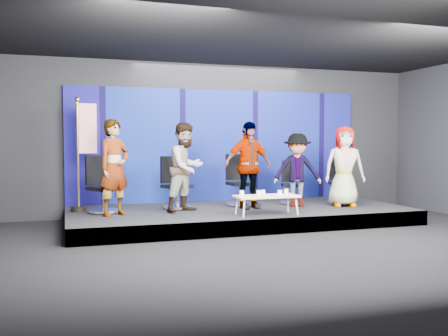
{
  "coord_description": "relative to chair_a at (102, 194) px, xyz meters",
  "views": [
    {
      "loc": [
        -3.49,
        -7.29,
        1.72
      ],
      "look_at": [
        -0.38,
        2.4,
        1.16
      ],
      "focal_mm": 40.0,
      "sensor_mm": 36.0,
      "label": 1
    }
  ],
  "objects": [
    {
      "name": "mug_c",
      "position": [
        2.96,
        -1.11,
        0.05
      ],
      "size": [
        0.08,
        0.08,
        0.09
      ],
      "primitive_type": "cylinder",
      "color": "silver",
      "rests_on": "coffee_table"
    },
    {
      "name": "chair_c",
      "position": [
        2.94,
        0.21,
        -0.0
      ],
      "size": [
        0.7,
        0.7,
        1.12
      ],
      "rotation": [
        0.0,
        0.0,
        0.13
      ],
      "color": "silver",
      "rests_on": "riser"
    },
    {
      "name": "mug_a",
      "position": [
        2.5,
        -1.17,
        0.06
      ],
      "size": [
        0.08,
        0.08,
        0.1
      ],
      "primitive_type": "cylinder",
      "color": "silver",
      "rests_on": "coffee_table"
    },
    {
      "name": "ground",
      "position": [
        2.8,
        -2.72,
        -0.67
      ],
      "size": [
        10.0,
        10.0,
        0.0
      ],
      "primitive_type": "plane",
      "color": "black",
      "rests_on": "ground"
    },
    {
      "name": "panelist_a",
      "position": [
        0.2,
        -0.47,
        0.54
      ],
      "size": [
        0.79,
        0.73,
        1.82
      ],
      "primitive_type": "imported",
      "rotation": [
        0.0,
        0.0,
        0.6
      ],
      "color": "black",
      "rests_on": "riser"
    },
    {
      "name": "room_walls",
      "position": [
        2.8,
        -2.72,
        1.76
      ],
      "size": [
        10.02,
        8.02,
        3.51
      ],
      "color": "black",
      "rests_on": "ground"
    },
    {
      "name": "chair_a",
      "position": [
        0.0,
        0.0,
        0.0
      ],
      "size": [
        0.88,
        0.88,
        1.12
      ],
      "rotation": [
        0.0,
        0.0,
        0.6
      ],
      "color": "silver",
      "rests_on": "riser"
    },
    {
      "name": "panelist_e",
      "position": [
        5.04,
        -0.62,
        0.49
      ],
      "size": [
        0.97,
        0.77,
        1.73
      ],
      "primitive_type": "imported",
      "rotation": [
        0.0,
        0.0,
        -0.3
      ],
      "color": "black",
      "rests_on": "riser"
    },
    {
      "name": "flag_stand",
      "position": [
        -0.32,
        0.35,
        0.84
      ],
      "size": [
        0.52,
        0.3,
        2.28
      ],
      "rotation": [
        0.0,
        0.0,
        0.22
      ],
      "color": "black",
      "rests_on": "riser"
    },
    {
      "name": "chair_e",
      "position": [
        5.22,
        -0.15,
        -0.02
      ],
      "size": [
        0.75,
        0.75,
        1.07
      ],
      "rotation": [
        0.0,
        0.0,
        -0.3
      ],
      "color": "silver",
      "rests_on": "riser"
    },
    {
      "name": "chair_d",
      "position": [
        4.16,
        0.15,
        -0.05
      ],
      "size": [
        0.68,
        0.68,
        0.97
      ],
      "rotation": [
        0.0,
        0.0,
        -0.29
      ],
      "color": "silver",
      "rests_on": "riser"
    },
    {
      "name": "chair_b",
      "position": [
        1.5,
        0.14,
        -0.01
      ],
      "size": [
        0.84,
        0.84,
        1.09
      ],
      "rotation": [
        0.0,
        0.0,
        0.54
      ],
      "color": "silver",
      "rests_on": "riser"
    },
    {
      "name": "panelist_b",
      "position": [
        1.61,
        -0.36,
        0.52
      ],
      "size": [
        1.08,
        1.02,
        1.77
      ],
      "primitive_type": "imported",
      "rotation": [
        0.0,
        0.0,
        0.54
      ],
      "color": "black",
      "rests_on": "riser"
    },
    {
      "name": "coffee_table",
      "position": [
        2.97,
        -1.26,
        -0.02
      ],
      "size": [
        1.22,
        0.52,
        0.37
      ],
      "rotation": [
        0.0,
        0.0,
        -0.0
      ],
      "color": "tan",
      "rests_on": "riser"
    },
    {
      "name": "panelist_d",
      "position": [
        4.06,
        -0.34,
        0.42
      ],
      "size": [
        1.14,
        0.85,
        1.57
      ],
      "primitive_type": "imported",
      "rotation": [
        0.0,
        0.0,
        -0.29
      ],
      "color": "black",
      "rests_on": "riser"
    },
    {
      "name": "mug_e",
      "position": [
        3.42,
        -1.16,
        0.06
      ],
      "size": [
        0.08,
        0.08,
        0.1
      ],
      "primitive_type": "cylinder",
      "color": "silver",
      "rests_on": "coffee_table"
    },
    {
      "name": "panelist_c",
      "position": [
        2.95,
        -0.3,
        0.54
      ],
      "size": [
        1.11,
        0.57,
        1.81
      ],
      "primitive_type": "imported",
      "rotation": [
        0.0,
        0.0,
        0.13
      ],
      "color": "black",
      "rests_on": "riser"
    },
    {
      "name": "backdrop",
      "position": [
        2.8,
        1.23,
        0.93
      ],
      "size": [
        7.0,
        0.08,
        2.6
      ],
      "primitive_type": "cube",
      "color": "#100758",
      "rests_on": "riser"
    },
    {
      "name": "mug_d",
      "position": [
        3.21,
        -1.33,
        0.05
      ],
      "size": [
        0.08,
        0.08,
        0.1
      ],
      "primitive_type": "cylinder",
      "color": "silver",
      "rests_on": "coffee_table"
    },
    {
      "name": "riser",
      "position": [
        2.8,
        -0.22,
        -0.52
      ],
      "size": [
        7.0,
        3.0,
        0.3
      ],
      "primitive_type": "cube",
      "color": "black",
      "rests_on": "ground"
    },
    {
      "name": "mug_b",
      "position": [
        2.78,
        -1.33,
        0.06
      ],
      "size": [
        0.09,
        0.09,
        0.11
      ],
      "primitive_type": "cylinder",
      "color": "silver",
      "rests_on": "coffee_table"
    }
  ]
}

